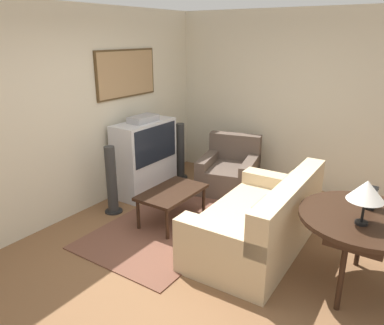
{
  "coord_description": "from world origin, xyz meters",
  "views": [
    {
      "loc": [
        -3.02,
        -1.8,
        2.33
      ],
      "look_at": [
        0.8,
        0.76,
        0.75
      ],
      "focal_mm": 35.0,
      "sensor_mm": 36.0,
      "label": 1
    }
  ],
  "objects_px": {
    "tv": "(145,157)",
    "couch": "(260,223)",
    "coffee_table": "(172,194)",
    "speaker_tower_right": "(180,153)",
    "console_table": "(364,223)",
    "armchair": "(229,173)",
    "speaker_tower_left": "(112,182)",
    "mantel_clock": "(371,198)",
    "table_lamp": "(366,191)"
  },
  "relations": [
    {
      "from": "tv",
      "to": "couch",
      "type": "height_order",
      "value": "tv"
    },
    {
      "from": "coffee_table",
      "to": "speaker_tower_right",
      "type": "height_order",
      "value": "speaker_tower_right"
    },
    {
      "from": "console_table",
      "to": "speaker_tower_right",
      "type": "distance_m",
      "value": 3.45
    },
    {
      "from": "armchair",
      "to": "speaker_tower_right",
      "type": "bearing_deg",
      "value": 167.48
    },
    {
      "from": "console_table",
      "to": "speaker_tower_left",
      "type": "relative_size",
      "value": 1.24
    },
    {
      "from": "tv",
      "to": "armchair",
      "type": "bearing_deg",
      "value": -51.5
    },
    {
      "from": "speaker_tower_left",
      "to": "console_table",
      "type": "bearing_deg",
      "value": -87.68
    },
    {
      "from": "mantel_clock",
      "to": "speaker_tower_left",
      "type": "relative_size",
      "value": 0.21
    },
    {
      "from": "coffee_table",
      "to": "couch",
      "type": "bearing_deg",
      "value": -87.85
    },
    {
      "from": "mantel_clock",
      "to": "armchair",
      "type": "bearing_deg",
      "value": 59.96
    },
    {
      "from": "mantel_clock",
      "to": "speaker_tower_right",
      "type": "distance_m",
      "value": 3.38
    },
    {
      "from": "speaker_tower_right",
      "to": "tv",
      "type": "bearing_deg",
      "value": 173.67
    },
    {
      "from": "tv",
      "to": "table_lamp",
      "type": "distance_m",
      "value": 3.35
    },
    {
      "from": "tv",
      "to": "coffee_table",
      "type": "relative_size",
      "value": 1.32
    },
    {
      "from": "console_table",
      "to": "table_lamp",
      "type": "xyz_separation_m",
      "value": [
        -0.18,
        0.0,
        0.37
      ]
    },
    {
      "from": "armchair",
      "to": "speaker_tower_left",
      "type": "bearing_deg",
      "value": -133.71
    },
    {
      "from": "table_lamp",
      "to": "armchair",
      "type": "bearing_deg",
      "value": 52.72
    },
    {
      "from": "table_lamp",
      "to": "speaker_tower_right",
      "type": "xyz_separation_m",
      "value": [
        1.64,
        3.11,
        -0.63
      ]
    },
    {
      "from": "console_table",
      "to": "mantel_clock",
      "type": "bearing_deg",
      "value": 0.96
    },
    {
      "from": "couch",
      "to": "armchair",
      "type": "xyz_separation_m",
      "value": [
        1.33,
        1.11,
        -0.04
      ]
    },
    {
      "from": "armchair",
      "to": "speaker_tower_right",
      "type": "height_order",
      "value": "speaker_tower_right"
    },
    {
      "from": "couch",
      "to": "speaker_tower_left",
      "type": "xyz_separation_m",
      "value": [
        -0.27,
        2.04,
        0.14
      ]
    },
    {
      "from": "mantel_clock",
      "to": "speaker_tower_right",
      "type": "bearing_deg",
      "value": 68.22
    },
    {
      "from": "armchair",
      "to": "speaker_tower_right",
      "type": "xyz_separation_m",
      "value": [
        -0.02,
        0.93,
        0.17
      ]
    },
    {
      "from": "table_lamp",
      "to": "mantel_clock",
      "type": "height_order",
      "value": "table_lamp"
    },
    {
      "from": "couch",
      "to": "tv",
      "type": "bearing_deg",
      "value": -105.17
    },
    {
      "from": "speaker_tower_left",
      "to": "coffee_table",
      "type": "bearing_deg",
      "value": -74.87
    },
    {
      "from": "coffee_table",
      "to": "speaker_tower_right",
      "type": "xyz_separation_m",
      "value": [
        1.36,
        0.84,
        0.06
      ]
    },
    {
      "from": "coffee_table",
      "to": "console_table",
      "type": "height_order",
      "value": "console_table"
    },
    {
      "from": "coffee_table",
      "to": "speaker_tower_left",
      "type": "distance_m",
      "value": 0.88
    },
    {
      "from": "armchair",
      "to": "speaker_tower_right",
      "type": "distance_m",
      "value": 0.95
    },
    {
      "from": "console_table",
      "to": "tv",
      "type": "bearing_deg",
      "value": 78.21
    },
    {
      "from": "coffee_table",
      "to": "tv",
      "type": "bearing_deg",
      "value": 58.69
    },
    {
      "from": "console_table",
      "to": "speaker_tower_right",
      "type": "height_order",
      "value": "speaker_tower_right"
    },
    {
      "from": "armchair",
      "to": "couch",
      "type": "bearing_deg",
      "value": -63.82
    },
    {
      "from": "table_lamp",
      "to": "mantel_clock",
      "type": "distance_m",
      "value": 0.45
    },
    {
      "from": "tv",
      "to": "speaker_tower_right",
      "type": "distance_m",
      "value": 0.81
    },
    {
      "from": "coffee_table",
      "to": "table_lamp",
      "type": "distance_m",
      "value": 2.39
    },
    {
      "from": "couch",
      "to": "speaker_tower_left",
      "type": "height_order",
      "value": "speaker_tower_left"
    },
    {
      "from": "table_lamp",
      "to": "coffee_table",
      "type": "bearing_deg",
      "value": 82.97
    },
    {
      "from": "speaker_tower_left",
      "to": "speaker_tower_right",
      "type": "height_order",
      "value": "same"
    },
    {
      "from": "tv",
      "to": "table_lamp",
      "type": "bearing_deg",
      "value": -104.82
    },
    {
      "from": "speaker_tower_right",
      "to": "armchair",
      "type": "bearing_deg",
      "value": -88.95
    },
    {
      "from": "tv",
      "to": "console_table",
      "type": "relative_size",
      "value": 1.03
    },
    {
      "from": "console_table",
      "to": "speaker_tower_left",
      "type": "bearing_deg",
      "value": 92.32
    },
    {
      "from": "armchair",
      "to": "mantel_clock",
      "type": "xyz_separation_m",
      "value": [
        -1.26,
        -2.18,
        0.6
      ]
    },
    {
      "from": "armchair",
      "to": "speaker_tower_right",
      "type": "relative_size",
      "value": 1.14
    },
    {
      "from": "tv",
      "to": "coffee_table",
      "type": "height_order",
      "value": "tv"
    },
    {
      "from": "armchair",
      "to": "mantel_clock",
      "type": "height_order",
      "value": "mantel_clock"
    },
    {
      "from": "speaker_tower_right",
      "to": "mantel_clock",
      "type": "bearing_deg",
      "value": -111.78
    }
  ]
}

